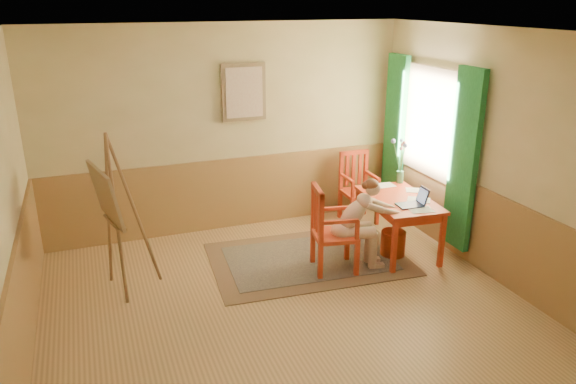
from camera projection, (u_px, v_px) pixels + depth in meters
name	position (u px, v px, depth m)	size (l,w,h in m)	color
room	(284.00, 179.00, 5.34)	(5.04, 4.54, 2.84)	tan
wainscot	(261.00, 232.00, 6.34)	(5.00, 4.50, 1.00)	#A57943
window	(427.00, 138.00, 7.13)	(0.12, 2.01, 2.20)	white
wall_portrait	(244.00, 92.00, 7.19)	(0.60, 0.05, 0.76)	#8E7451
rug	(309.00, 259.00, 6.78)	(2.51, 1.78, 0.02)	#8C7251
table	(399.00, 205.00, 6.82)	(0.83, 1.26, 0.72)	#D54628
chair_left	(330.00, 230.00, 6.35)	(0.56, 0.55, 1.06)	#D54628
chair_back	(358.00, 187.00, 7.84)	(0.46, 0.48, 1.01)	#D54628
figure	(359.00, 220.00, 6.39)	(0.86, 0.44, 1.12)	#D4B292
laptop	(414.00, 202.00, 6.54)	(0.36, 0.23, 0.21)	#1E2338
papers	(410.00, 196.00, 6.86)	(0.66, 1.16, 0.00)	white
vase	(400.00, 163.00, 7.28)	(0.21, 0.30, 0.60)	#3F724C
wastebasket	(393.00, 243.00, 6.84)	(0.31, 0.31, 0.33)	#9F3217
easel	(110.00, 201.00, 5.71)	(0.67, 0.81, 1.81)	olive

